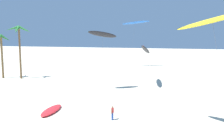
# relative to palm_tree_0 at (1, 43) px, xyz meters

# --- Properties ---
(palm_tree_0) EXTENTS (4.19, 4.00, 9.37)m
(palm_tree_0) POSITION_rel_palm_tree_0_xyz_m (0.00, 0.00, 0.00)
(palm_tree_0) COLOR brown
(palm_tree_0) RESTS_ON ground
(palm_tree_1) EXTENTS (4.92, 4.97, 11.15)m
(palm_tree_1) POSITION_rel_palm_tree_0_xyz_m (4.07, 0.47, 1.48)
(palm_tree_1) COLOR brown
(palm_tree_1) RESTS_ON ground
(flying_kite_0) EXTENTS (5.00, 6.76, 10.27)m
(flying_kite_0) POSITION_rel_palm_tree_0_xyz_m (23.68, -5.11, 1.85)
(flying_kite_0) COLOR black
(flying_kite_0) RESTS_ON ground
(flying_kite_3) EXTENTS (7.84, 10.81, 13.37)m
(flying_kite_3) POSITION_rel_palm_tree_0_xyz_m (25.15, 23.90, 5.05)
(flying_kite_3) COLOR blue
(flying_kite_3) RESTS_ON ground
(flying_kite_4) EXTENTS (2.53, 8.90, 7.91)m
(flying_kite_4) POSITION_rel_palm_tree_0_xyz_m (30.25, 0.88, -0.99)
(flying_kite_4) COLOR black
(flying_kite_4) RESTS_ON ground
(flying_kite_5) EXTENTS (6.58, 6.86, 11.76)m
(flying_kite_5) POSITION_rel_palm_tree_0_xyz_m (38.13, -19.76, 3.13)
(flying_kite_5) COLOR yellow
(flying_kite_5) RESTS_ON ground
(grounded_kite_0) EXTENTS (1.74, 4.68, 0.38)m
(grounded_kite_0) POSITION_rel_palm_tree_0_xyz_m (20.73, -17.42, -7.31)
(grounded_kite_0) COLOR red
(grounded_kite_0) RESTS_ON ground
(person_mid_field) EXTENTS (0.27, 0.49, 1.60)m
(person_mid_field) POSITION_rel_palm_tree_0_xyz_m (28.60, -18.32, -6.63)
(person_mid_field) COLOR #284CA3
(person_mid_field) RESTS_ON ground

